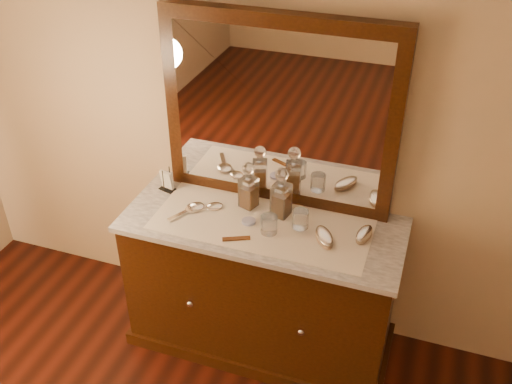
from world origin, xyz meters
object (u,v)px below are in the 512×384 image
brush_near (324,237)px  decanter_left (249,190)px  dresser_cabinet (262,287)px  hand_mirror_outer (192,209)px  decanter_right (281,197)px  brush_far (364,235)px  mirror_frame (279,113)px  hand_mirror_inner (212,207)px  pin_dish (249,221)px  comb (236,239)px  napkin_rack (167,181)px

brush_near → decanter_left: bearing=160.0°
dresser_cabinet → hand_mirror_outer: size_ratio=6.22×
hand_mirror_outer → decanter_right: bearing=14.5°
brush_far → mirror_frame: bearing=158.0°
brush_near → hand_mirror_outer: bearing=178.0°
brush_near → brush_far: (0.18, 0.09, -0.00)m
hand_mirror_inner → hand_mirror_outer: bearing=-149.9°
mirror_frame → hand_mirror_outer: size_ratio=5.33×
pin_dish → brush_far: (0.57, 0.06, 0.01)m
pin_dish → brush_near: 0.40m
brush_far → brush_near: bearing=-153.7°
dresser_cabinet → comb: bearing=-113.3°
decanter_left → brush_far: 0.63m
pin_dish → brush_far: size_ratio=0.45×
dresser_cabinet → napkin_rack: bearing=168.7°
brush_far → hand_mirror_inner: bearing=-179.2°
mirror_frame → napkin_rack: bearing=-168.0°
decanter_right → brush_near: (0.26, -0.14, -0.08)m
decanter_right → brush_far: (0.44, -0.05, -0.09)m
brush_near → hand_mirror_inner: bearing=172.9°
decanter_right → comb: bearing=-118.3°
brush_near → dresser_cabinet: bearing=171.6°
comb → pin_dish: bearing=61.3°
dresser_cabinet → pin_dish: pin_dish is taller
dresser_cabinet → brush_near: bearing=-8.4°
napkin_rack → hand_mirror_inner: size_ratio=0.77×
mirror_frame → hand_mirror_inner: size_ratio=6.86×
pin_dish → decanter_left: decanter_left is taller
comb → napkin_rack: 0.60m
comb → hand_mirror_inner: (-0.22, 0.20, 0.00)m
napkin_rack → hand_mirror_outer: (0.21, -0.14, -0.04)m
brush_near → comb: bearing=-162.8°
pin_dish → hand_mirror_outer: bearing=179.8°
comb → brush_far: bearing=-4.6°
mirror_frame → pin_dish: (-0.07, -0.27, -0.49)m
decanter_right → brush_far: decanter_right is taller
decanter_left → decanter_right: size_ratio=0.94×
dresser_cabinet → decanter_left: bearing=135.4°
hand_mirror_outer → mirror_frame: bearing=35.1°
decanter_right → hand_mirror_outer: (-0.45, -0.12, -0.10)m
mirror_frame → pin_dish: mirror_frame is taller
brush_far → pin_dish: bearing=-173.6°
comb → brush_near: 0.43m
decanter_right → brush_far: bearing=-6.9°
decanter_left → decanter_right: bearing=-6.6°
dresser_cabinet → brush_far: bearing=4.4°
dresser_cabinet → comb: comb is taller
comb → hand_mirror_inner: bearing=112.0°
decanter_left → hand_mirror_outer: bearing=-152.7°
dresser_cabinet → pin_dish: 0.46m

